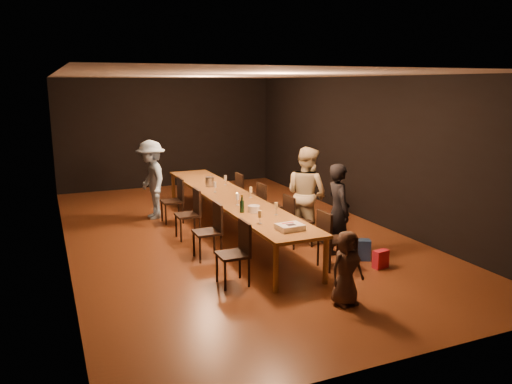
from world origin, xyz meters
name	(u,v)px	position (x,y,z in m)	size (l,w,h in m)	color
ground	(230,233)	(0.00, 0.00, 0.00)	(10.00, 10.00, 0.00)	#401D10
room_shell	(229,126)	(0.00, 0.00, 2.08)	(6.04, 10.04, 3.02)	black
table	(230,198)	(0.00, 0.00, 0.70)	(0.90, 6.00, 0.75)	brown
chair_right_0	(334,240)	(0.85, -2.40, 0.47)	(0.42, 0.42, 0.93)	black
chair_right_1	(298,221)	(0.85, -1.20, 0.47)	(0.42, 0.42, 0.93)	black
chair_right_2	(270,206)	(0.85, 0.00, 0.47)	(0.42, 0.42, 0.93)	black
chair_right_3	(247,194)	(0.85, 1.20, 0.47)	(0.42, 0.42, 0.93)	black
chair_left_0	(233,254)	(-0.85, -2.40, 0.47)	(0.42, 0.42, 0.93)	black
chair_left_1	(207,231)	(-0.85, -1.20, 0.47)	(0.42, 0.42, 0.93)	black
chair_left_2	(187,214)	(-0.85, 0.00, 0.47)	(0.42, 0.42, 0.93)	black
chair_left_3	(172,201)	(-0.85, 1.20, 0.47)	(0.42, 0.42, 0.93)	black
woman_birthday	(338,211)	(1.15, -2.02, 0.80)	(0.58, 0.38, 1.59)	black
woman_tan	(307,194)	(1.15, -0.94, 0.87)	(0.85, 0.66, 1.74)	beige
man_blue	(152,180)	(-1.15, 1.70, 0.84)	(1.09, 0.63, 1.69)	#94BCE4
child	(347,268)	(0.29, -3.60, 0.50)	(0.49, 0.32, 1.00)	#3F2D23
gift_bag_red	(381,259)	(1.53, -2.70, 0.14)	(0.24, 0.13, 0.29)	red
gift_bag_blue	(362,250)	(1.47, -2.27, 0.17)	(0.27, 0.18, 0.34)	#2653A7
birthday_cake	(290,227)	(0.01, -2.50, 0.79)	(0.39, 0.32, 0.09)	white
plate_stack	(254,209)	(-0.07, -1.35, 0.81)	(0.20, 0.20, 0.11)	white
champagne_bottle	(242,204)	(-0.26, -1.28, 0.90)	(0.07, 0.07, 0.30)	black
ice_bucket	(210,182)	(-0.09, 1.00, 0.85)	(0.18, 0.18, 0.19)	#B8B9BD
wineglass_0	(260,217)	(-0.26, -2.03, 0.85)	(0.06, 0.06, 0.21)	beige
wineglass_1	(276,209)	(0.20, -1.65, 0.85)	(0.06, 0.06, 0.21)	beige
wineglass_2	(237,199)	(-0.14, -0.77, 0.85)	(0.06, 0.06, 0.21)	silver
wineglass_3	(251,192)	(0.30, -0.31, 0.85)	(0.06, 0.06, 0.21)	beige
wineglass_4	(215,187)	(-0.17, 0.40, 0.85)	(0.06, 0.06, 0.21)	silver
wineglass_5	(225,180)	(0.26, 0.99, 0.85)	(0.06, 0.06, 0.21)	silver
tealight_near	(294,226)	(0.15, -2.37, 0.77)	(0.05, 0.05, 0.03)	#B2B7B2
tealight_mid	(237,194)	(0.15, 0.02, 0.77)	(0.05, 0.05, 0.03)	#B2B7B2
tealight_far	(212,180)	(0.15, 1.55, 0.77)	(0.05, 0.05, 0.03)	#B2B7B2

